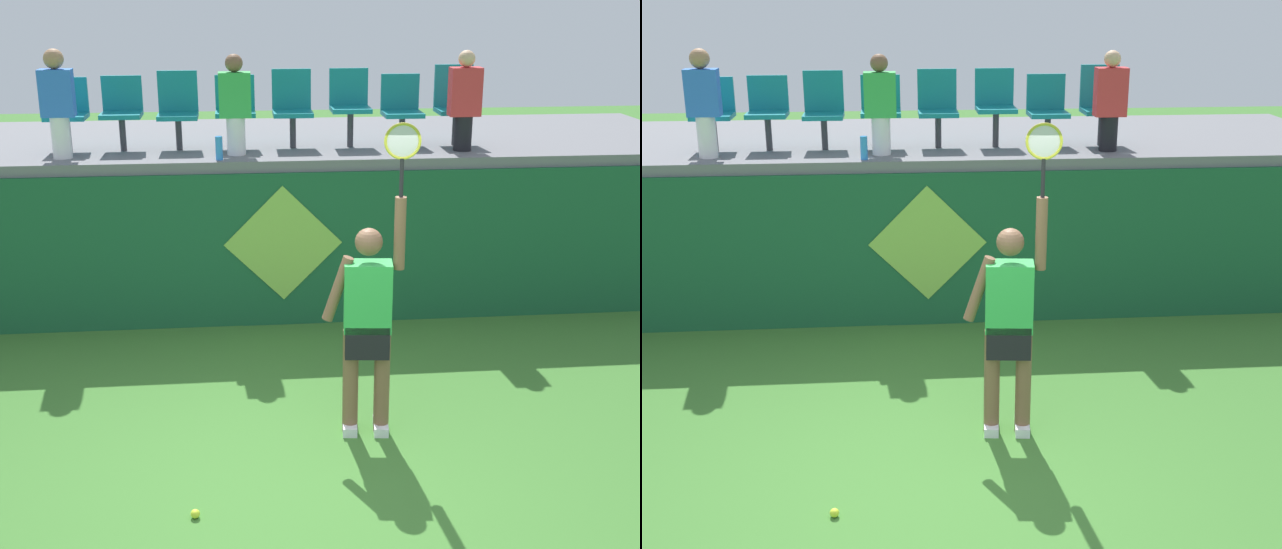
# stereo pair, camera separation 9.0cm
# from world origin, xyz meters

# --- Properties ---
(ground_plane) EXTENTS (40.00, 40.00, 0.00)m
(ground_plane) POSITION_xyz_m (0.00, 0.00, 0.00)
(ground_plane) COLOR #3D752D
(court_back_wall) EXTENTS (10.34, 0.20, 1.70)m
(court_back_wall) POSITION_xyz_m (0.00, 3.29, 0.85)
(court_back_wall) COLOR #195633
(court_back_wall) RESTS_ON ground_plane
(spectator_platform) EXTENTS (10.34, 3.01, 0.12)m
(spectator_platform) POSITION_xyz_m (0.00, 4.74, 1.76)
(spectator_platform) COLOR slate
(spectator_platform) RESTS_ON court_back_wall
(tennis_player) EXTENTS (0.75, 0.30, 2.59)m
(tennis_player) POSITION_xyz_m (0.70, 0.76, 1.01)
(tennis_player) COLOR white
(tennis_player) RESTS_ON ground_plane
(tennis_ball) EXTENTS (0.07, 0.07, 0.07)m
(tennis_ball) POSITION_xyz_m (-0.68, -0.34, 0.03)
(tennis_ball) COLOR #D1E533
(tennis_ball) RESTS_ON ground_plane
(water_bottle) EXTENTS (0.08, 0.08, 0.25)m
(water_bottle) POSITION_xyz_m (-0.50, 3.37, 1.94)
(water_bottle) COLOR #338CE5
(water_bottle) RESTS_ON spectator_platform
(stadium_chair_0) EXTENTS (0.44, 0.42, 0.79)m
(stadium_chair_0) POSITION_xyz_m (-2.16, 4.07, 2.26)
(stadium_chair_0) COLOR #38383D
(stadium_chair_0) RESTS_ON spectator_platform
(stadium_chair_1) EXTENTS (0.44, 0.42, 0.80)m
(stadium_chair_1) POSITION_xyz_m (-1.57, 4.07, 2.27)
(stadium_chair_1) COLOR #38383D
(stadium_chair_1) RESTS_ON spectator_platform
(stadium_chair_2) EXTENTS (0.44, 0.42, 0.85)m
(stadium_chair_2) POSITION_xyz_m (-0.96, 4.08, 2.28)
(stadium_chair_2) COLOR #38383D
(stadium_chair_2) RESTS_ON spectator_platform
(stadium_chair_3) EXTENTS (0.44, 0.42, 0.80)m
(stadium_chair_3) POSITION_xyz_m (-0.32, 4.07, 2.27)
(stadium_chair_3) COLOR #38383D
(stadium_chair_3) RESTS_ON spectator_platform
(stadium_chair_4) EXTENTS (0.44, 0.42, 0.85)m
(stadium_chair_4) POSITION_xyz_m (0.31, 4.08, 2.29)
(stadium_chair_4) COLOR #38383D
(stadium_chair_4) RESTS_ON spectator_platform
(stadium_chair_5) EXTENTS (0.44, 0.42, 0.86)m
(stadium_chair_5) POSITION_xyz_m (0.97, 4.08, 2.31)
(stadium_chair_5) COLOR #38383D
(stadium_chair_5) RESTS_ON spectator_platform
(stadium_chair_6) EXTENTS (0.44, 0.42, 0.79)m
(stadium_chair_6) POSITION_xyz_m (1.56, 4.08, 2.25)
(stadium_chair_6) COLOR #38383D
(stadium_chair_6) RESTS_ON spectator_platform
(stadium_chair_7) EXTENTS (0.44, 0.42, 0.89)m
(stadium_chair_7) POSITION_xyz_m (2.18, 4.08, 2.30)
(stadium_chair_7) COLOR #38383D
(stadium_chair_7) RESTS_ON spectator_platform
(spectator_0) EXTENTS (0.34, 0.20, 1.06)m
(spectator_0) POSITION_xyz_m (-0.32, 3.66, 2.37)
(spectator_0) COLOR white
(spectator_0) RESTS_ON spectator_platform
(spectator_1) EXTENTS (0.34, 0.20, 1.08)m
(spectator_1) POSITION_xyz_m (2.18, 3.66, 2.38)
(spectator_1) COLOR black
(spectator_1) RESTS_ON spectator_platform
(spectator_2) EXTENTS (0.34, 0.21, 1.13)m
(spectator_2) POSITION_xyz_m (-2.16, 3.63, 2.41)
(spectator_2) COLOR white
(spectator_2) RESTS_ON spectator_platform
(wall_signage_mount) EXTENTS (1.27, 0.01, 1.57)m
(wall_signage_mount) POSITION_xyz_m (0.15, 3.18, 0.00)
(wall_signage_mount) COLOR #195633
(wall_signage_mount) RESTS_ON ground_plane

